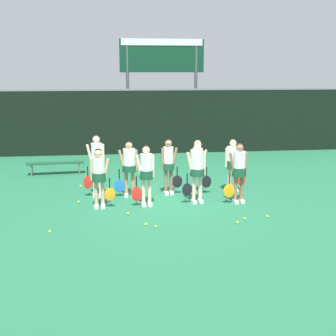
{
  "coord_description": "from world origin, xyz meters",
  "views": [
    {
      "loc": [
        -1.6,
        -12.83,
        3.66
      ],
      "look_at": [
        0.02,
        0.05,
        0.9
      ],
      "focal_mm": 50.0,
      "sensor_mm": 36.0,
      "label": 1
    }
  ],
  "objects_px": {
    "player_2": "(197,168)",
    "bench_courtside": "(55,164)",
    "player_0": "(99,173)",
    "player_3": "(239,168)",
    "scoreboard": "(162,64)",
    "tennis_ball_8": "(50,232)",
    "player_4": "(97,161)",
    "player_6": "(169,163)",
    "tennis_ball_0": "(79,202)",
    "tennis_ball_1": "(128,213)",
    "player_7": "(198,162)",
    "player_8": "(233,161)",
    "tennis_ball_2": "(81,186)",
    "tennis_ball_5": "(237,222)",
    "tennis_ball_3": "(146,224)",
    "tennis_ball_7": "(245,219)",
    "player_5": "(129,164)",
    "player_1": "(146,171)",
    "tennis_ball_4": "(156,227)",
    "tennis_ball_6": "(267,217)"
  },
  "relations": [
    {
      "from": "player_2",
      "to": "bench_courtside",
      "type": "bearing_deg",
      "value": 130.43
    },
    {
      "from": "player_0",
      "to": "player_3",
      "type": "height_order",
      "value": "player_3"
    },
    {
      "from": "scoreboard",
      "to": "tennis_ball_8",
      "type": "xyz_separation_m",
      "value": [
        -3.81,
        -10.76,
        -3.83
      ]
    },
    {
      "from": "player_4",
      "to": "player_6",
      "type": "relative_size",
      "value": 1.09
    },
    {
      "from": "scoreboard",
      "to": "tennis_ball_8",
      "type": "height_order",
      "value": "scoreboard"
    },
    {
      "from": "player_4",
      "to": "tennis_ball_8",
      "type": "height_order",
      "value": "player_4"
    },
    {
      "from": "bench_courtside",
      "to": "tennis_ball_0",
      "type": "height_order",
      "value": "bench_courtside"
    },
    {
      "from": "player_3",
      "to": "tennis_ball_1",
      "type": "distance_m",
      "value": 3.32
    },
    {
      "from": "player_7",
      "to": "player_8",
      "type": "distance_m",
      "value": 1.09
    },
    {
      "from": "bench_courtside",
      "to": "tennis_ball_2",
      "type": "xyz_separation_m",
      "value": [
        0.97,
        -1.98,
        -0.34
      ]
    },
    {
      "from": "player_0",
      "to": "player_4",
      "type": "relative_size",
      "value": 0.89
    },
    {
      "from": "tennis_ball_2",
      "to": "player_0",
      "type": "bearing_deg",
      "value": -74.42
    },
    {
      "from": "tennis_ball_5",
      "to": "player_2",
      "type": "bearing_deg",
      "value": 108.41
    },
    {
      "from": "scoreboard",
      "to": "tennis_ball_3",
      "type": "height_order",
      "value": "scoreboard"
    },
    {
      "from": "tennis_ball_1",
      "to": "tennis_ball_5",
      "type": "relative_size",
      "value": 0.92
    },
    {
      "from": "tennis_ball_7",
      "to": "player_6",
      "type": "bearing_deg",
      "value": 120.43
    },
    {
      "from": "tennis_ball_8",
      "to": "player_4",
      "type": "bearing_deg",
      "value": 71.37
    },
    {
      "from": "player_5",
      "to": "tennis_ball_1",
      "type": "bearing_deg",
      "value": -90.47
    },
    {
      "from": "player_1",
      "to": "tennis_ball_3",
      "type": "xyz_separation_m",
      "value": [
        -0.15,
        -1.69,
        -0.93
      ]
    },
    {
      "from": "player_4",
      "to": "player_5",
      "type": "relative_size",
      "value": 1.11
    },
    {
      "from": "tennis_ball_7",
      "to": "tennis_ball_8",
      "type": "distance_m",
      "value": 4.69
    },
    {
      "from": "scoreboard",
      "to": "player_6",
      "type": "bearing_deg",
      "value": -95.06
    },
    {
      "from": "player_3",
      "to": "tennis_ball_5",
      "type": "distance_m",
      "value": 2.08
    },
    {
      "from": "player_5",
      "to": "tennis_ball_1",
      "type": "relative_size",
      "value": 24.9
    },
    {
      "from": "tennis_ball_1",
      "to": "player_6",
      "type": "bearing_deg",
      "value": 55.17
    },
    {
      "from": "scoreboard",
      "to": "player_8",
      "type": "xyz_separation_m",
      "value": [
        1.27,
        -7.67,
        -2.91
      ]
    },
    {
      "from": "scoreboard",
      "to": "tennis_ball_7",
      "type": "distance_m",
      "value": 11.12
    },
    {
      "from": "player_3",
      "to": "tennis_ball_1",
      "type": "bearing_deg",
      "value": -172.11
    },
    {
      "from": "player_4",
      "to": "player_2",
      "type": "bearing_deg",
      "value": -18.03
    },
    {
      "from": "player_2",
      "to": "scoreboard",
      "type": "bearing_deg",
      "value": 84.4
    },
    {
      "from": "player_2",
      "to": "tennis_ball_4",
      "type": "relative_size",
      "value": 25.69
    },
    {
      "from": "tennis_ball_4",
      "to": "tennis_ball_8",
      "type": "height_order",
      "value": "tennis_ball_4"
    },
    {
      "from": "player_8",
      "to": "tennis_ball_1",
      "type": "bearing_deg",
      "value": -160.09
    },
    {
      "from": "player_1",
      "to": "tennis_ball_2",
      "type": "xyz_separation_m",
      "value": [
        -1.9,
        2.28,
        -0.93
      ]
    },
    {
      "from": "bench_courtside",
      "to": "tennis_ball_1",
      "type": "distance_m",
      "value": 5.55
    },
    {
      "from": "bench_courtside",
      "to": "player_2",
      "type": "bearing_deg",
      "value": -48.88
    },
    {
      "from": "tennis_ball_6",
      "to": "scoreboard",
      "type": "bearing_deg",
      "value": 98.18
    },
    {
      "from": "player_6",
      "to": "tennis_ball_8",
      "type": "height_order",
      "value": "player_6"
    },
    {
      "from": "scoreboard",
      "to": "tennis_ball_7",
      "type": "xyz_separation_m",
      "value": [
        0.87,
        -10.4,
        -3.83
      ]
    },
    {
      "from": "player_6",
      "to": "tennis_ball_8",
      "type": "relative_size",
      "value": 25.61
    },
    {
      "from": "bench_courtside",
      "to": "tennis_ball_2",
      "type": "bearing_deg",
      "value": -68.64
    },
    {
      "from": "tennis_ball_7",
      "to": "tennis_ball_0",
      "type": "bearing_deg",
      "value": 154.13
    },
    {
      "from": "tennis_ball_2",
      "to": "player_8",
      "type": "bearing_deg",
      "value": -13.38
    },
    {
      "from": "bench_courtside",
      "to": "player_5",
      "type": "relative_size",
      "value": 1.25
    },
    {
      "from": "player_2",
      "to": "tennis_ball_4",
      "type": "height_order",
      "value": "player_2"
    },
    {
      "from": "player_0",
      "to": "player_6",
      "type": "height_order",
      "value": "player_6"
    },
    {
      "from": "bench_courtside",
      "to": "player_5",
      "type": "xyz_separation_m",
      "value": [
        2.46,
        -3.25,
        0.58
      ]
    },
    {
      "from": "tennis_ball_0",
      "to": "tennis_ball_5",
      "type": "bearing_deg",
      "value": -30.39
    },
    {
      "from": "tennis_ball_6",
      "to": "tennis_ball_1",
      "type": "bearing_deg",
      "value": 168.5
    },
    {
      "from": "player_0",
      "to": "tennis_ball_7",
      "type": "relative_size",
      "value": 24.87
    }
  ]
}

